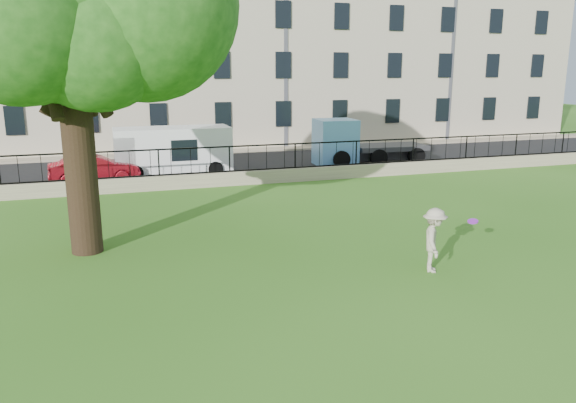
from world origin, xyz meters
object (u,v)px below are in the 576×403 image
object	(u,v)px
white_van	(173,151)
man	(434,240)
blue_truck	(368,141)
red_sedan	(94,169)
frisbee	(473,221)

from	to	relation	value
white_van	man	bearing A→B (deg)	-73.62
white_van	blue_truck	world-z (taller)	blue_truck
man	blue_truck	size ratio (longest dim) A/B	0.28
white_van	blue_truck	size ratio (longest dim) A/B	0.94
blue_truck	man	bearing A→B (deg)	-107.23
red_sedan	frisbee	bearing A→B (deg)	-151.18
man	blue_truck	bearing A→B (deg)	8.46
man	red_sedan	world-z (taller)	man
man	red_sedan	bearing A→B (deg)	58.15
blue_truck	white_van	bearing A→B (deg)	-176.73
red_sedan	white_van	world-z (taller)	white_van
frisbee	blue_truck	world-z (taller)	blue_truck
frisbee	blue_truck	size ratio (longest dim) A/B	0.05
red_sedan	blue_truck	xyz separation A→B (m)	(13.88, 1.00, 0.57)
white_van	frisbee	bearing A→B (deg)	-69.00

